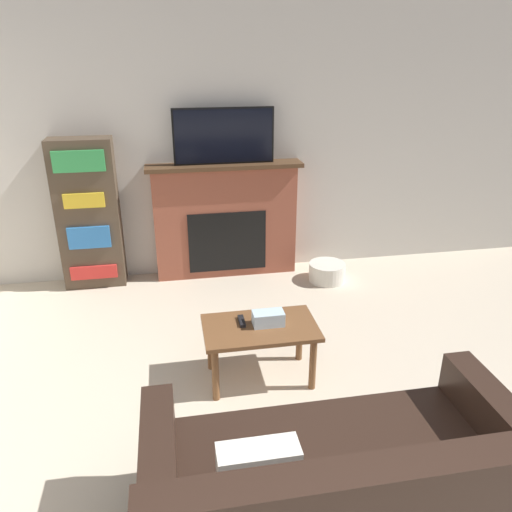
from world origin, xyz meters
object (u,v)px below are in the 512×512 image
Objects in this scene: bookshelf at (88,215)px; storage_basket at (327,272)px; tv at (224,136)px; couch at (341,495)px; fireplace at (226,220)px; coffee_table at (260,335)px.

storage_basket is at bearing -8.69° from bookshelf.
tv reaches higher than bookshelf.
couch reaches higher than storage_basket.
tv is (-0.00, -0.02, 0.86)m from fireplace.
couch is 3.55m from bookshelf.
coffee_table is 1.81m from storage_basket.
storage_basket is (1.00, -0.36, -1.36)m from tv.
storage_basket is at bearing -20.88° from fireplace.
couch is at bearing -64.84° from bookshelf.
bookshelf is at bearing -179.04° from fireplace.
bookshelf is (-1.50, 3.19, 0.46)m from couch.
tv is 1.22× the size of coffee_table.
tv is at bearing 160.12° from storage_basket.
coffee_table is at bearing -53.84° from bookshelf.
fireplace is 1.35m from bookshelf.
coffee_table is at bearing -89.69° from fireplace.
storage_basket is at bearing -19.88° from tv.
coffee_table reaches higher than storage_basket.
couch is 4.97× the size of storage_basket.
bookshelf is (-1.34, -0.00, -0.71)m from tv.
tv is at bearing 90.32° from coffee_table.
couch is at bearing -87.25° from tv.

